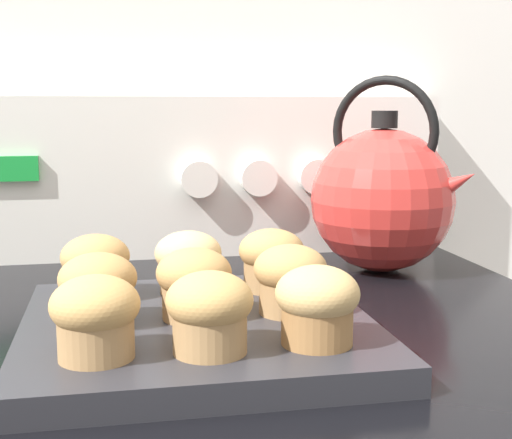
{
  "coord_description": "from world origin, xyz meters",
  "views": [
    {
      "loc": [
        -0.04,
        -0.31,
        1.11
      ],
      "look_at": [
        0.07,
        0.3,
        1.01
      ],
      "focal_mm": 50.0,
      "sensor_mm": 36.0,
      "label": 1
    }
  ],
  "objects_px": {
    "muffin_r0_c1": "(210,311)",
    "muffin_r1_c1": "(194,282)",
    "muffin_pan": "(198,331)",
    "tea_kettle": "(383,197)",
    "muffin_r0_c0": "(95,316)",
    "muffin_r1_c0": "(98,288)",
    "muffin_r1_c2": "(290,278)",
    "muffin_r2_c2": "(272,259)",
    "muffin_r2_c1": "(188,261)",
    "muffin_r0_c2": "(317,304)",
    "muffin_r2_c0": "(96,265)"
  },
  "relations": [
    {
      "from": "muffin_r0_c1",
      "to": "muffin_r1_c1",
      "type": "xyz_separation_m",
      "value": [
        -0.0,
        0.08,
        0.0
      ]
    },
    {
      "from": "muffin_r0_c1",
      "to": "muffin_pan",
      "type": "bearing_deg",
      "value": 89.74
    },
    {
      "from": "tea_kettle",
      "to": "muffin_r0_c0",
      "type": "bearing_deg",
      "value": -136.86
    },
    {
      "from": "muffin_pan",
      "to": "muffin_r1_c0",
      "type": "height_order",
      "value": "muffin_r1_c0"
    },
    {
      "from": "muffin_r1_c1",
      "to": "muffin_r1_c2",
      "type": "height_order",
      "value": "same"
    },
    {
      "from": "muffin_r2_c2",
      "to": "muffin_r2_c1",
      "type": "bearing_deg",
      "value": 177.72
    },
    {
      "from": "muffin_r2_c1",
      "to": "muffin_r0_c2",
      "type": "bearing_deg",
      "value": -64.42
    },
    {
      "from": "muffin_r2_c0",
      "to": "muffin_r2_c2",
      "type": "distance_m",
      "value": 0.16
    },
    {
      "from": "muffin_r1_c0",
      "to": "muffin_r0_c0",
      "type": "bearing_deg",
      "value": -90.09
    },
    {
      "from": "muffin_r0_c2",
      "to": "muffin_pan",
      "type": "bearing_deg",
      "value": 134.64
    },
    {
      "from": "muffin_r1_c0",
      "to": "muffin_r1_c1",
      "type": "height_order",
      "value": "same"
    },
    {
      "from": "muffin_r0_c0",
      "to": "muffin_r1_c2",
      "type": "bearing_deg",
      "value": 26.98
    },
    {
      "from": "muffin_r2_c0",
      "to": "muffin_r0_c0",
      "type": "bearing_deg",
      "value": -88.6
    },
    {
      "from": "muffin_pan",
      "to": "muffin_r1_c1",
      "type": "xyz_separation_m",
      "value": [
        -0.0,
        0.0,
        0.04
      ]
    },
    {
      "from": "muffin_r0_c2",
      "to": "muffin_r1_c0",
      "type": "relative_size",
      "value": 1.0
    },
    {
      "from": "muffin_r1_c0",
      "to": "muffin_r1_c2",
      "type": "distance_m",
      "value": 0.16
    },
    {
      "from": "muffin_pan",
      "to": "muffin_r2_c2",
      "type": "xyz_separation_m",
      "value": [
        0.08,
        0.08,
        0.04
      ]
    },
    {
      "from": "muffin_pan",
      "to": "muffin_r2_c2",
      "type": "distance_m",
      "value": 0.12
    },
    {
      "from": "muffin_r0_c0",
      "to": "muffin_r2_c0",
      "type": "relative_size",
      "value": 1.0
    },
    {
      "from": "muffin_r1_c2",
      "to": "muffin_r2_c0",
      "type": "bearing_deg",
      "value": 153.43
    },
    {
      "from": "muffin_r2_c2",
      "to": "muffin_r1_c2",
      "type": "bearing_deg",
      "value": -90.7
    },
    {
      "from": "muffin_r2_c0",
      "to": "tea_kettle",
      "type": "bearing_deg",
      "value": 23.64
    },
    {
      "from": "muffin_pan",
      "to": "muffin_r0_c2",
      "type": "distance_m",
      "value": 0.12
    },
    {
      "from": "muffin_r0_c0",
      "to": "muffin_r0_c1",
      "type": "distance_m",
      "value": 0.08
    },
    {
      "from": "muffin_pan",
      "to": "muffin_r0_c1",
      "type": "relative_size",
      "value": 4.56
    },
    {
      "from": "muffin_r0_c0",
      "to": "muffin_r0_c1",
      "type": "height_order",
      "value": "same"
    },
    {
      "from": "muffin_r2_c0",
      "to": "muffin_r2_c1",
      "type": "xyz_separation_m",
      "value": [
        0.08,
        0.0,
        0.0
      ]
    },
    {
      "from": "muffin_r1_c2",
      "to": "muffin_r2_c1",
      "type": "bearing_deg",
      "value": 133.55
    },
    {
      "from": "muffin_r1_c2",
      "to": "muffin_r0_c2",
      "type": "bearing_deg",
      "value": -89.84
    },
    {
      "from": "muffin_r0_c1",
      "to": "muffin_r1_c0",
      "type": "distance_m",
      "value": 0.11
    },
    {
      "from": "muffin_r1_c0",
      "to": "muffin_r2_c1",
      "type": "bearing_deg",
      "value": 46.79
    },
    {
      "from": "muffin_r0_c1",
      "to": "muffin_r2_c1",
      "type": "xyz_separation_m",
      "value": [
        0.0,
        0.16,
        0.0
      ]
    },
    {
      "from": "muffin_r2_c1",
      "to": "muffin_r0_c0",
      "type": "bearing_deg",
      "value": -116.36
    },
    {
      "from": "muffin_pan",
      "to": "muffin_r1_c2",
      "type": "distance_m",
      "value": 0.09
    },
    {
      "from": "muffin_r0_c0",
      "to": "muffin_r0_c1",
      "type": "relative_size",
      "value": 1.0
    },
    {
      "from": "muffin_r0_c0",
      "to": "muffin_r2_c0",
      "type": "bearing_deg",
      "value": 91.4
    },
    {
      "from": "muffin_r0_c1",
      "to": "muffin_r2_c1",
      "type": "bearing_deg",
      "value": 89.44
    },
    {
      "from": "muffin_r0_c2",
      "to": "tea_kettle",
      "type": "distance_m",
      "value": 0.35
    },
    {
      "from": "muffin_r0_c1",
      "to": "muffin_r2_c2",
      "type": "relative_size",
      "value": 1.0
    },
    {
      "from": "tea_kettle",
      "to": "muffin_r1_c0",
      "type": "bearing_deg",
      "value": -144.91
    },
    {
      "from": "muffin_r0_c1",
      "to": "muffin_r1_c0",
      "type": "height_order",
      "value": "same"
    },
    {
      "from": "muffin_r0_c0",
      "to": "muffin_r1_c1",
      "type": "xyz_separation_m",
      "value": [
        0.08,
        0.08,
        0.0
      ]
    },
    {
      "from": "muffin_r2_c0",
      "to": "tea_kettle",
      "type": "relative_size",
      "value": 0.27
    },
    {
      "from": "muffin_r2_c2",
      "to": "tea_kettle",
      "type": "bearing_deg",
      "value": 41.26
    },
    {
      "from": "muffin_r1_c2",
      "to": "muffin_r2_c2",
      "type": "height_order",
      "value": "same"
    },
    {
      "from": "muffin_r0_c2",
      "to": "muffin_r1_c1",
      "type": "distance_m",
      "value": 0.11
    },
    {
      "from": "tea_kettle",
      "to": "muffin_r0_c1",
      "type": "bearing_deg",
      "value": -128.67
    },
    {
      "from": "muffin_r0_c0",
      "to": "muffin_r2_c1",
      "type": "height_order",
      "value": "same"
    },
    {
      "from": "muffin_pan",
      "to": "muffin_r0_c1",
      "type": "xyz_separation_m",
      "value": [
        -0.0,
        -0.08,
        0.04
      ]
    },
    {
      "from": "muffin_r0_c1",
      "to": "muffin_r1_c2",
      "type": "relative_size",
      "value": 1.0
    }
  ]
}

